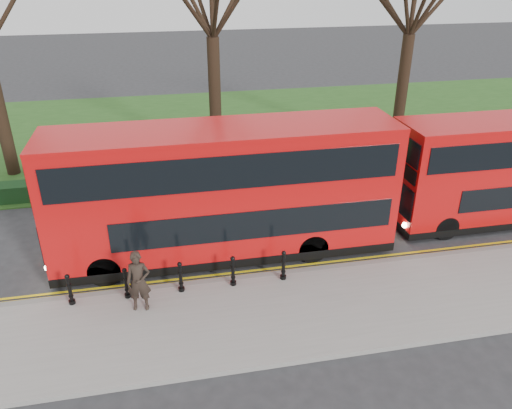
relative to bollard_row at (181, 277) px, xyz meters
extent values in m
plane|color=#28282B|center=(0.59, 1.35, -0.65)|extent=(120.00, 120.00, 0.00)
cube|color=gray|center=(0.59, -1.65, -0.57)|extent=(60.00, 4.00, 0.15)
cube|color=slate|center=(0.59, 0.35, -0.57)|extent=(60.00, 0.25, 0.16)
cube|color=#234B19|center=(0.59, 16.35, -0.62)|extent=(60.00, 18.00, 0.06)
cube|color=black|center=(0.59, 8.15, -0.25)|extent=(60.00, 0.90, 0.80)
cube|color=yellow|center=(0.59, 0.65, -0.64)|extent=(60.00, 0.10, 0.01)
cube|color=yellow|center=(0.59, 0.85, -0.64)|extent=(60.00, 0.10, 0.01)
cylinder|color=black|center=(-7.41, 11.35, 2.33)|extent=(0.60, 0.60, 5.96)
cylinder|color=black|center=(2.59, 11.35, 2.43)|extent=(0.60, 0.60, 6.17)
cylinder|color=black|center=(12.59, 11.35, 2.36)|extent=(0.60, 0.60, 6.01)
cylinder|color=black|center=(-3.29, 0.00, 0.00)|extent=(0.15, 0.15, 1.00)
cylinder|color=black|center=(-1.65, 0.00, 0.00)|extent=(0.15, 0.15, 1.00)
cylinder|color=black|center=(0.00, 0.00, 0.00)|extent=(0.15, 0.15, 1.00)
cylinder|color=black|center=(1.65, 0.00, 0.00)|extent=(0.15, 0.15, 1.00)
cylinder|color=black|center=(3.29, 0.00, 0.00)|extent=(0.15, 0.15, 1.00)
cube|color=red|center=(1.75, 2.23, 1.86)|extent=(11.64, 2.65, 4.29)
cube|color=black|center=(1.75, 2.23, -0.33)|extent=(11.66, 2.67, 0.32)
cube|color=black|center=(2.59, 0.89, 1.10)|extent=(9.32, 0.04, 1.01)
cube|color=black|center=(1.75, 0.89, 3.00)|extent=(11.01, 0.04, 1.11)
cube|color=black|center=(-4.10, 2.23, 2.21)|extent=(0.06, 2.33, 0.58)
cylinder|color=black|center=(-2.38, 1.06, -0.12)|extent=(1.06, 0.32, 1.06)
cylinder|color=black|center=(-2.38, 3.39, -0.12)|extent=(1.06, 0.32, 1.06)
cylinder|color=black|center=(4.60, 1.06, -0.12)|extent=(1.06, 0.32, 1.06)
cylinder|color=black|center=(4.60, 3.39, -0.12)|extent=(1.06, 0.32, 1.06)
cube|color=black|center=(8.41, 2.59, 1.92)|extent=(0.06, 2.09, 0.52)
cylinder|color=black|center=(9.95, 1.55, -0.17)|extent=(0.95, 0.29, 0.95)
cylinder|color=black|center=(9.95, 3.64, -0.17)|extent=(0.95, 0.29, 0.95)
imported|color=black|center=(-1.22, -0.64, 0.47)|extent=(0.76, 0.55, 1.93)
camera|label=1|loc=(-0.22, -13.03, 8.97)|focal=35.00mm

